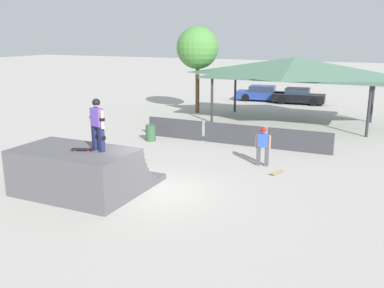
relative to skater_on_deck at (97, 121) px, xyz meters
The scene contains 12 objects.
ground_plane 3.21m from the skater_on_deck, 40.12° to the left, with size 160.00×160.00×0.00m, color #ADA8A0.
quarter_pipe_ramp 2.12m from the skater_on_deck, behind, with size 4.19×4.00×1.63m.
skater_on_deck is the anchor object (origin of this frame).
skateboard_on_deck 1.11m from the skater_on_deck, 156.06° to the right, with size 0.78×0.46×0.09m.
bystander_walking 7.33m from the skater_on_deck, 54.69° to the left, with size 0.67×0.25×1.70m.
skateboard_on_ground 7.52m from the skater_on_deck, 45.22° to the left, with size 0.44×0.88×0.09m.
barrier_fence 9.20m from the skater_on_deck, 78.59° to the left, with size 9.85×0.12×1.05m.
pavilion_shelter 15.96m from the skater_on_deck, 78.15° to the left, with size 10.80×5.19×4.12m.
tree_beside_pavilion 16.88m from the skater_on_deck, 102.59° to the left, with size 2.93×2.93×6.03m.
trash_bin 8.33m from the skater_on_deck, 107.77° to the left, with size 0.52×0.52×0.85m, color #385B3D.
parked_car_blue 23.97m from the skater_on_deck, 92.17° to the left, with size 4.65×2.21×1.27m.
parked_car_black 23.69m from the skater_on_deck, 84.84° to the left, with size 4.19×1.91×1.27m.
Camera 1 is at (7.40, -12.55, 5.48)m, focal length 40.00 mm.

